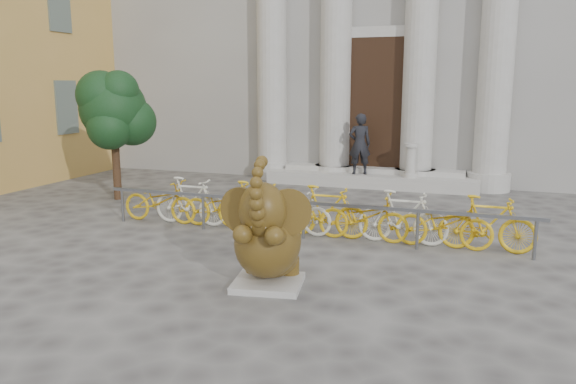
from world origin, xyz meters
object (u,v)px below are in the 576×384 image
(tree, at_px, (114,110))
(elephant_statue, at_px, (267,240))
(pedestrian, at_px, (360,144))
(bike_rack, at_px, (307,210))

(tree, bearing_deg, elephant_statue, -38.02)
(elephant_statue, distance_m, pedestrian, 8.47)
(bike_rack, distance_m, tree, 6.06)
(elephant_statue, relative_size, bike_rack, 0.23)
(bike_rack, xyz_separation_m, pedestrian, (-0.17, 5.52, 0.72))
(elephant_statue, distance_m, tree, 7.62)
(elephant_statue, bearing_deg, tree, 132.22)
(elephant_statue, height_order, pedestrian, pedestrian)
(bike_rack, bearing_deg, elephant_statue, -83.59)
(bike_rack, height_order, tree, tree)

